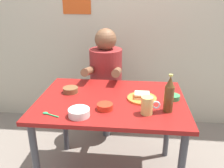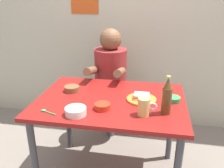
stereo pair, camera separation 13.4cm
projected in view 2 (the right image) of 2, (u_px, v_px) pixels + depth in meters
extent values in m
cube|color=#BCB299|center=(129.00, 10.00, 2.54)|extent=(4.40, 0.08, 2.60)
cube|color=maroon|center=(111.00, 101.00, 1.79)|extent=(1.10, 0.80, 0.03)
cylinder|color=#3F3F44|center=(35.00, 162.00, 1.69)|extent=(0.05, 0.05, 0.71)
cylinder|color=#3F3F44|center=(68.00, 116.00, 2.32)|extent=(0.05, 0.05, 0.71)
cylinder|color=#3F3F44|center=(171.00, 126.00, 2.15)|extent=(0.05, 0.05, 0.71)
cylinder|color=#4C4C51|center=(111.00, 118.00, 2.57)|extent=(0.08, 0.08, 0.41)
cylinder|color=maroon|center=(111.00, 100.00, 2.49)|extent=(0.34, 0.34, 0.04)
cylinder|color=maroon|center=(111.00, 74.00, 2.39)|extent=(0.32, 0.32, 0.52)
sphere|color=brown|center=(111.00, 39.00, 2.26)|extent=(0.21, 0.21, 0.21)
cylinder|color=brown|center=(91.00, 71.00, 2.14)|extent=(0.07, 0.31, 0.14)
cylinder|color=brown|center=(120.00, 72.00, 2.10)|extent=(0.07, 0.31, 0.14)
cylinder|color=orange|center=(141.00, 99.00, 1.76)|extent=(0.22, 0.22, 0.01)
cube|color=beige|center=(142.00, 98.00, 1.75)|extent=(0.11, 0.09, 0.01)
cube|color=#9E592D|center=(142.00, 96.00, 1.75)|extent=(0.11, 0.09, 0.01)
cube|color=beige|center=(142.00, 95.00, 1.74)|extent=(0.11, 0.09, 0.01)
cylinder|color=#D1BC66|center=(144.00, 107.00, 1.53)|extent=(0.08, 0.08, 0.12)
torus|color=silver|center=(153.00, 106.00, 1.52)|extent=(0.06, 0.01, 0.06)
cylinder|color=#593819|center=(166.00, 101.00, 1.54)|extent=(0.06, 0.06, 0.18)
cone|color=#593819|center=(168.00, 83.00, 1.49)|extent=(0.05, 0.05, 0.07)
cylinder|color=#BFB74C|center=(169.00, 77.00, 1.48)|extent=(0.03, 0.03, 0.01)
cylinder|color=brown|center=(72.00, 89.00, 1.91)|extent=(0.12, 0.12, 0.04)
cylinder|color=brown|center=(72.00, 88.00, 1.91)|extent=(0.10, 0.10, 0.02)
cylinder|color=red|center=(102.00, 106.00, 1.62)|extent=(0.11, 0.11, 0.04)
cylinder|color=#A33521|center=(102.00, 105.00, 1.62)|extent=(0.09, 0.09, 0.02)
cylinder|color=silver|center=(76.00, 111.00, 1.55)|extent=(0.14, 0.14, 0.05)
cylinder|color=tan|center=(76.00, 110.00, 1.54)|extent=(0.11, 0.11, 0.02)
cylinder|color=#388C4C|center=(173.00, 99.00, 1.74)|extent=(0.10, 0.10, 0.03)
cylinder|color=#5B643A|center=(173.00, 98.00, 1.73)|extent=(0.08, 0.08, 0.02)
cylinder|color=#26A559|center=(49.00, 113.00, 1.57)|extent=(0.11, 0.05, 0.01)
ellipsoid|color=#26A559|center=(44.00, 110.00, 1.60)|extent=(0.04, 0.02, 0.01)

